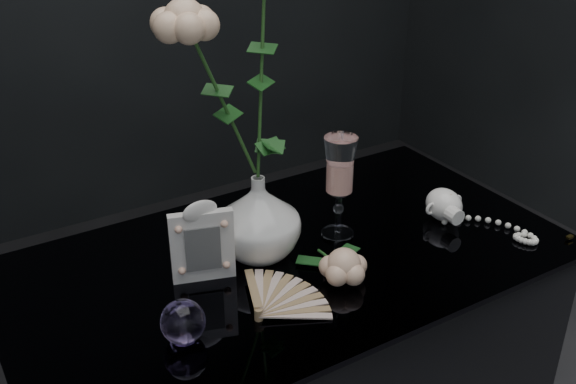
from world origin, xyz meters
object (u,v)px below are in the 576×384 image
vase (259,218)px  picture_frame (202,241)px  pearl_jar (444,203)px  wine_glass (339,188)px  paperweight (183,322)px  loose_rose (344,266)px

vase → picture_frame: 0.12m
picture_frame → pearl_jar: bearing=10.7°
wine_glass → picture_frame: (-0.29, 0.00, -0.03)m
paperweight → loose_rose: 0.31m
picture_frame → wine_glass: bearing=17.2°
wine_glass → vase: bearing=174.8°
vase → wine_glass: (0.17, -0.02, 0.02)m
loose_rose → pearl_jar: (0.31, 0.08, 0.00)m
loose_rose → pearl_jar: size_ratio=0.78×
loose_rose → pearl_jar: bearing=22.7°
wine_glass → loose_rose: size_ratio=1.10×
vase → loose_rose: bearing=-60.6°
vase → paperweight: bearing=-145.4°
wine_glass → loose_rose: (-0.08, -0.14, -0.07)m
wine_glass → pearl_jar: (0.22, -0.06, -0.07)m
vase → wine_glass: 0.17m
loose_rose → picture_frame: bearing=155.3°
vase → picture_frame: (-0.12, -0.01, -0.00)m
wine_glass → loose_rose: bearing=-121.5°
wine_glass → paperweight: size_ratio=2.94×
vase → pearl_jar: 0.40m
vase → paperweight: size_ratio=2.29×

